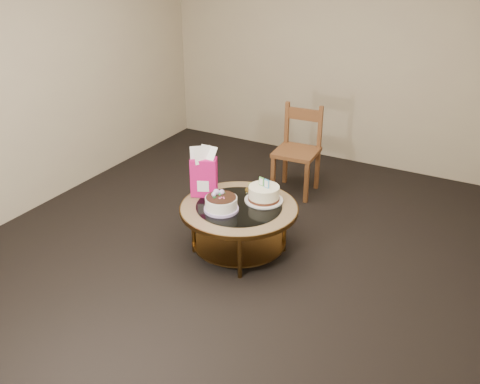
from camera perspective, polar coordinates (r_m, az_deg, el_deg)
The scene contains 8 objects.
ground at distance 4.80m, azimuth -0.11°, elevation -6.31°, with size 5.00×5.00×0.00m, color black.
room_walls at distance 4.18m, azimuth -0.12°, elevation 11.81°, with size 4.52×5.02×2.61m.
coffee_table at distance 4.61m, azimuth -0.11°, elevation -2.34°, with size 1.02×1.02×0.46m.
decorated_cake at distance 4.48m, azimuth -2.03°, elevation -1.30°, with size 0.29×0.29×0.17m.
cream_cake at distance 4.63m, azimuth 2.57°, elevation -0.20°, with size 0.34×0.34×0.21m.
gift_bag at distance 4.67m, azimuth -3.89°, elevation 2.15°, with size 0.26×0.22×0.45m.
pillar_candle at distance 4.81m, azimuth 1.22°, elevation 0.37°, with size 0.13×0.13×0.09m.
dining_chair at distance 5.72m, azimuth 6.18°, elevation 4.49°, with size 0.46×0.46×0.94m.
Camera 1 is at (1.96, -3.54, 2.58)m, focal length 40.00 mm.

